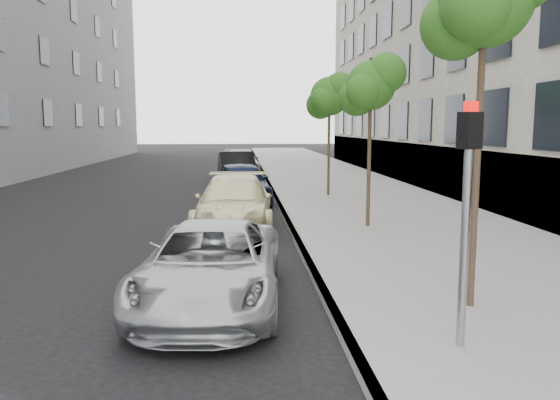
{
  "coord_description": "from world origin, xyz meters",
  "views": [
    {
      "loc": [
        -0.16,
        -6.02,
        2.76
      ],
      "look_at": [
        0.52,
        3.22,
        1.5
      ],
      "focal_mm": 35.0,
      "sensor_mm": 36.0,
      "label": 1
    }
  ],
  "objects": [
    {
      "name": "minivan",
      "position": [
        -0.63,
        2.24,
        0.63
      ],
      "size": [
        2.4,
        4.64,
        1.25
      ],
      "primitive_type": "imported",
      "rotation": [
        0.0,
        0.0,
        -0.07
      ],
      "color": "#B3B5B8",
      "rests_on": "ground"
    },
    {
      "name": "tree_mid",
      "position": [
        3.23,
        8.0,
        3.78
      ],
      "size": [
        1.63,
        1.43,
        4.45
      ],
      "color": "#38281C",
      "rests_on": "sidewalk"
    },
    {
      "name": "tree_far",
      "position": [
        3.23,
        14.5,
        3.86
      ],
      "size": [
        1.77,
        1.57,
        4.6
      ],
      "color": "#38281C",
      "rests_on": "sidewalk"
    },
    {
      "name": "sedan_blue",
      "position": [
        -0.1,
        13.58,
        0.74
      ],
      "size": [
        2.25,
        4.51,
        1.48
      ],
      "primitive_type": "imported",
      "rotation": [
        0.0,
        0.0,
        0.12
      ],
      "color": "black",
      "rests_on": "ground"
    },
    {
      "name": "sedan_rear",
      "position": [
        -0.1,
        25.84,
        0.7
      ],
      "size": [
        2.26,
        4.96,
        1.41
      ],
      "primitive_type": "imported",
      "rotation": [
        0.0,
        0.0,
        0.06
      ],
      "color": "#A3A6AB",
      "rests_on": "ground"
    },
    {
      "name": "curb",
      "position": [
        1.18,
        24.0,
        0.07
      ],
      "size": [
        0.15,
        72.0,
        0.14
      ],
      "primitive_type": "cube",
      "color": "#9E9B93",
      "rests_on": "ground"
    },
    {
      "name": "sedan_black",
      "position": [
        -0.33,
        20.49,
        0.77
      ],
      "size": [
        2.05,
        4.78,
        1.53
      ],
      "primitive_type": "imported",
      "rotation": [
        0.0,
        0.0,
        0.09
      ],
      "color": "black",
      "rests_on": "ground"
    },
    {
      "name": "suv",
      "position": [
        -0.33,
        8.36,
        0.71
      ],
      "size": [
        2.19,
        4.99,
        1.43
      ],
      "primitive_type": "imported",
      "rotation": [
        0.0,
        0.0,
        -0.04
      ],
      "color": "beige",
      "rests_on": "ground"
    },
    {
      "name": "signal_pole",
      "position": [
        2.46,
        0.07,
        1.96
      ],
      "size": [
        0.29,
        0.26,
        2.9
      ],
      "rotation": [
        0.0,
        0.0,
        0.43
      ],
      "color": "#939699",
      "rests_on": "sidewalk"
    },
    {
      "name": "sidewalk",
      "position": [
        4.3,
        24.0,
        0.07
      ],
      "size": [
        6.4,
        72.0,
        0.14
      ],
      "primitive_type": "cube",
      "color": "gray",
      "rests_on": "ground"
    },
    {
      "name": "ground",
      "position": [
        0.0,
        0.0,
        0.0
      ],
      "size": [
        160.0,
        160.0,
        0.0
      ],
      "primitive_type": "plane",
      "color": "black",
      "rests_on": "ground"
    },
    {
      "name": "tree_near",
      "position": [
        3.23,
        1.5,
        4.47
      ],
      "size": [
        1.68,
        1.48,
        5.17
      ],
      "color": "#38281C",
      "rests_on": "sidewalk"
    }
  ]
}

